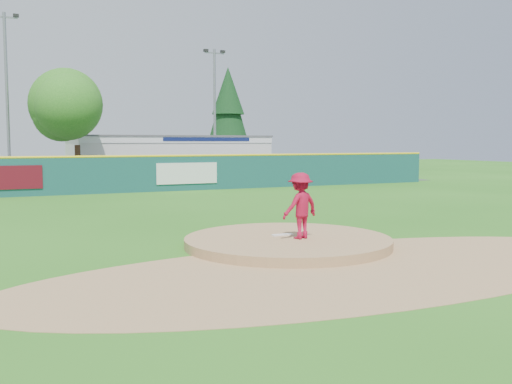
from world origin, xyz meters
name	(u,v)px	position (x,y,z in m)	size (l,w,h in m)	color
ground	(288,246)	(0.00, 0.00, 0.00)	(120.00, 120.00, 0.00)	#286B19
pitchers_mound	(288,246)	(0.00, 0.00, 0.00)	(5.50, 5.50, 0.50)	#9E774C
pitching_rubber	(282,235)	(0.00, 0.30, 0.27)	(0.60, 0.15, 0.04)	white
infield_dirt_arc	(352,269)	(0.00, -3.00, 0.01)	(15.40, 15.40, 0.01)	#9E774C
parking_lot	(104,182)	(0.00, 27.00, 0.01)	(44.00, 16.00, 0.02)	#38383A
pitcher	(300,206)	(0.20, -0.32, 1.12)	(1.12, 0.64, 1.73)	maroon
van	(168,174)	(3.34, 22.65, 0.72)	(2.32, 5.03, 1.40)	white
pool_building_grp	(167,156)	(6.00, 31.99, 1.66)	(15.20, 8.20, 3.31)	silver
fence_banners	(102,175)	(-1.72, 17.92, 1.00)	(13.19, 0.04, 1.20)	#5E0D19
outfield_fence	(133,173)	(0.00, 18.00, 1.09)	(40.00, 0.14, 2.07)	#164948
deciduous_tree	(77,114)	(-2.00, 25.00, 4.55)	(5.60, 5.60, 7.36)	#382314
conifer_tree	(228,112)	(13.00, 36.00, 5.54)	(4.40, 4.40, 9.50)	#382314
light_pole_left	(7,91)	(-6.00, 27.00, 6.05)	(1.75, 0.25, 11.00)	gray
light_pole_right	(215,107)	(9.00, 29.00, 5.54)	(1.75, 0.25, 10.00)	gray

